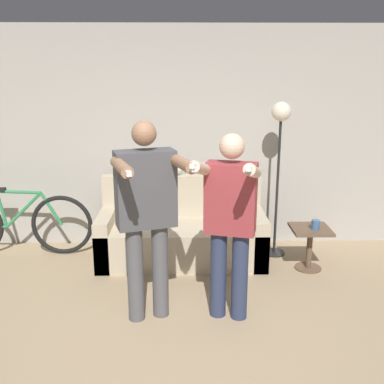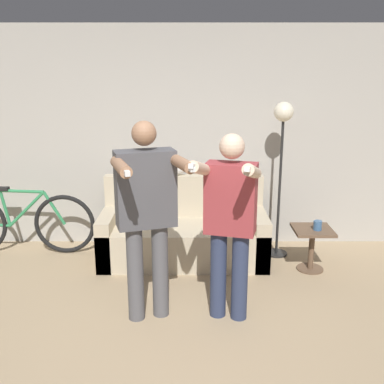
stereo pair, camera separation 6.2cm
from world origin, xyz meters
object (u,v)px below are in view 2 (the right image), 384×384
object	(u,v)px
side_table	(311,241)
bicycle	(19,223)
floor_lamp	(281,136)
person_right	(229,216)
cup	(316,225)
person_left	(146,208)
couch	(183,235)
cat	(173,169)

from	to	relation	value
side_table	bicycle	bearing A→B (deg)	171.94
floor_lamp	side_table	size ratio (longest dim) A/B	3.76
person_right	bicycle	distance (m)	2.78
bicycle	cup	bearing A→B (deg)	-8.64
person_left	side_table	distance (m)	2.03
couch	bicycle	distance (m)	1.92
person_right	cat	xyz separation A→B (m)	(-0.52, 1.56, 0.05)
floor_lamp	bicycle	distance (m)	3.16
floor_lamp	side_table	distance (m)	1.18
bicycle	person_right	bearing A→B (deg)	-31.85
cat	floor_lamp	bearing A→B (deg)	-7.94
person_right	cat	size ratio (longest dim) A/B	4.05
couch	bicycle	world-z (taller)	couch
side_table	bicycle	xyz separation A→B (m)	(-3.28, 0.47, 0.04)
person_left	floor_lamp	distance (m)	1.99
cat	couch	bearing A→B (deg)	-67.43
cat	cup	bearing A→B (deg)	-22.25
person_left	bicycle	bearing A→B (deg)	121.18
couch	floor_lamp	bearing A→B (deg)	6.13
couch	floor_lamp	size ratio (longest dim) A/B	1.04
floor_lamp	side_table	bearing A→B (deg)	-55.12
person_left	floor_lamp	size ratio (longest dim) A/B	0.97
couch	cat	bearing A→B (deg)	112.57
couch	cup	xyz separation A→B (m)	(1.41, -0.34, 0.23)
cup	floor_lamp	bearing A→B (deg)	125.51
cat	side_table	world-z (taller)	cat
person_left	floor_lamp	xyz separation A→B (m)	(1.36, 1.39, 0.39)
person_right	person_left	bearing A→B (deg)	-165.47
person_right	floor_lamp	world-z (taller)	floor_lamp
bicycle	cat	bearing A→B (deg)	3.89
couch	cat	distance (m)	0.77
floor_lamp	cup	world-z (taller)	floor_lamp
person_right	cup	world-z (taller)	person_right
cup	bicycle	xyz separation A→B (m)	(-3.32, 0.50, -0.15)
couch	side_table	bearing A→B (deg)	-12.39
bicycle	couch	bearing A→B (deg)	-4.87
floor_lamp	side_table	xyz separation A→B (m)	(0.29, -0.42, -1.06)
couch	cat	xyz separation A→B (m)	(-0.12, 0.28, 0.70)
person_right	cat	bearing A→B (deg)	123.33
floor_lamp	cup	bearing A→B (deg)	-54.49
person_right	cat	world-z (taller)	person_right
couch	floor_lamp	distance (m)	1.55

